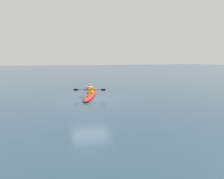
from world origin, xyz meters
The scene contains 3 objects.
ground_plane centered at (0.00, 0.00, 0.00)m, with size 160.00×160.00×0.00m, color #233847.
kayak centered at (-0.22, -1.50, 0.13)m, with size 1.96×4.63×0.26m.
kayaker centered at (-0.22, -1.48, 0.55)m, with size 2.34×0.77×0.71m.
Camera 1 is at (2.12, 12.33, 2.77)m, focal length 30.06 mm.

